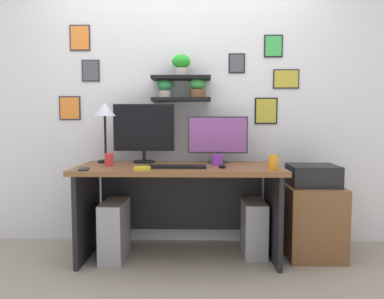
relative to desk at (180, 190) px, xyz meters
name	(u,v)px	position (x,y,z in m)	size (l,w,h in m)	color
ground_plane	(180,257)	(0.00, -0.05, -0.54)	(8.00, 8.00, 0.00)	gray
back_wall_assembly	(182,94)	(0.00, 0.38, 0.81)	(4.40, 0.24, 2.70)	silver
desk	(180,190)	(0.00, 0.00, 0.00)	(1.62, 0.68, 0.75)	brown
monitor_left	(144,131)	(-0.32, 0.16, 0.48)	(0.52, 0.18, 0.50)	black
monitor_right	(218,138)	(0.32, 0.16, 0.42)	(0.51, 0.18, 0.40)	#2D2D33
keyboard	(177,167)	(-0.01, -0.18, 0.22)	(0.44, 0.14, 0.02)	black
computer_mouse	(222,166)	(0.34, -0.18, 0.23)	(0.06, 0.09, 0.03)	black
desk_lamp	(105,114)	(-0.65, 0.15, 0.62)	(0.19, 0.19, 0.51)	black
cell_phone	(84,169)	(-0.69, -0.30, 0.22)	(0.07, 0.14, 0.01)	black
coffee_mug	(218,160)	(0.31, -0.04, 0.26)	(0.08, 0.08, 0.09)	purple
pen_cup	(109,160)	(-0.56, -0.07, 0.26)	(0.07, 0.07, 0.10)	red
scissors_tray	(142,168)	(-0.26, -0.31, 0.22)	(0.12, 0.08, 0.02)	yellow
water_cup	(273,162)	(0.71, -0.27, 0.27)	(0.07, 0.07, 0.11)	orange
drawer_cabinet	(312,220)	(1.09, 0.02, -0.25)	(0.44, 0.50, 0.58)	brown
printer	(313,175)	(1.09, 0.02, 0.13)	(0.38, 0.34, 0.17)	black
computer_tower_left	(115,230)	(-0.52, -0.09, -0.31)	(0.18, 0.40, 0.46)	#99999E
computer_tower_right	(254,227)	(0.61, 0.05, -0.32)	(0.18, 0.40, 0.44)	#99999E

